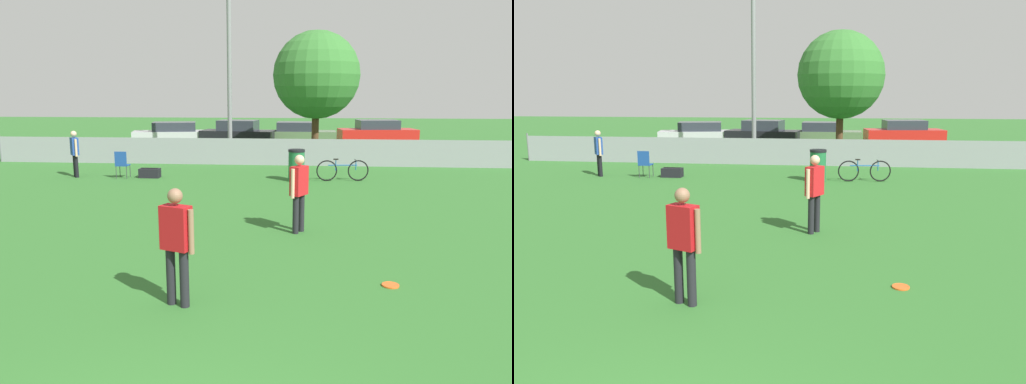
% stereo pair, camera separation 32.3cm
% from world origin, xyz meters
% --- Properties ---
extents(fence_backline, '(23.89, 0.07, 1.21)m').
position_xyz_m(fence_backline, '(0.00, 18.00, 0.55)').
color(fence_backline, gray).
rests_on(fence_backline, ground_plane).
extents(light_pole, '(0.90, 0.36, 9.51)m').
position_xyz_m(light_pole, '(-2.10, 19.89, 5.53)').
color(light_pole, gray).
rests_on(light_pole, ground_plane).
extents(tree_near_pole, '(3.85, 3.85, 5.65)m').
position_xyz_m(tree_near_pole, '(1.74, 20.23, 3.72)').
color(tree_near_pole, '#4C331E').
rests_on(tree_near_pole, ground_plane).
extents(player_defender_red, '(0.40, 0.49, 1.66)m').
position_xyz_m(player_defender_red, '(1.10, 7.82, 0.96)').
color(player_defender_red, black).
rests_on(player_defender_red, ground_plane).
extents(player_thrower_red, '(0.53, 0.35, 1.66)m').
position_xyz_m(player_thrower_red, '(-0.53, 3.90, 0.96)').
color(player_thrower_red, black).
rests_on(player_thrower_red, ground_plane).
extents(spectator_in_blue, '(0.41, 0.45, 1.64)m').
position_xyz_m(spectator_in_blue, '(-6.83, 14.35, 0.94)').
color(spectator_in_blue, black).
rests_on(spectator_in_blue, ground_plane).
extents(frisbee_disc, '(0.27, 0.27, 0.03)m').
position_xyz_m(frisbee_disc, '(2.55, 4.90, 0.01)').
color(frisbee_disc, '#E5591E').
rests_on(frisbee_disc, ground_plane).
extents(folding_chair_sideline, '(0.42, 0.43, 0.95)m').
position_xyz_m(folding_chair_sideline, '(-5.10, 14.25, 0.54)').
color(folding_chair_sideline, '#333338').
rests_on(folding_chair_sideline, ground_plane).
extents(bicycle_sideline, '(1.78, 0.44, 0.76)m').
position_xyz_m(bicycle_sideline, '(2.54, 14.40, 0.37)').
color(bicycle_sideline, black).
rests_on(bicycle_sideline, ground_plane).
extents(trash_bin, '(0.56, 0.56, 1.08)m').
position_xyz_m(trash_bin, '(0.98, 14.21, 0.54)').
color(trash_bin, '#1E6638').
rests_on(trash_bin, ground_plane).
extents(gear_bag_sideline, '(0.72, 0.39, 0.35)m').
position_xyz_m(gear_bag_sideline, '(-4.19, 14.48, 0.16)').
color(gear_bag_sideline, black).
rests_on(gear_bag_sideline, ground_plane).
extents(parked_car_silver, '(4.84, 2.62, 1.36)m').
position_xyz_m(parked_car_silver, '(-6.05, 25.25, 0.66)').
color(parked_car_silver, black).
rests_on(parked_car_silver, ground_plane).
extents(parked_car_dark, '(4.24, 2.25, 1.49)m').
position_xyz_m(parked_car_dark, '(-2.40, 25.12, 0.70)').
color(parked_car_dark, black).
rests_on(parked_car_dark, ground_plane).
extents(parked_car_olive, '(4.36, 1.74, 1.36)m').
position_xyz_m(parked_car_olive, '(0.87, 25.94, 0.66)').
color(parked_car_olive, black).
rests_on(parked_car_olive, ground_plane).
extents(parked_car_red, '(4.61, 2.32, 1.42)m').
position_xyz_m(parked_car_red, '(5.54, 27.42, 0.68)').
color(parked_car_red, black).
rests_on(parked_car_red, ground_plane).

